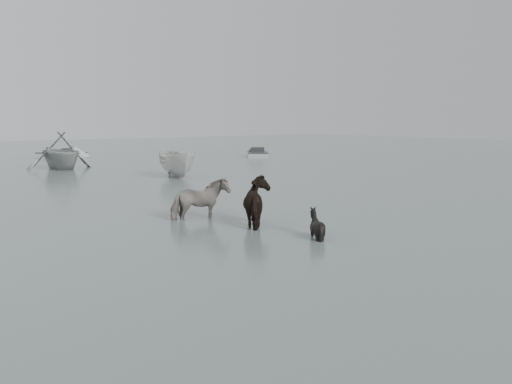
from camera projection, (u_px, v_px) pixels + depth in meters
ground at (263, 228)px, 16.21m from camera, size 140.00×140.00×0.00m
pony_pinto at (200, 195)px, 17.64m from camera, size 1.90×1.06×1.52m
pony_dark at (262, 195)px, 16.78m from camera, size 1.71×1.92×1.72m
pony_black at (316, 216)px, 14.95m from camera, size 1.21×1.14×1.12m
rowboat_trail at (61, 149)px, 35.07m from camera, size 4.01×4.64×2.44m
boat_small at (177, 162)px, 30.36m from camera, size 2.57×4.34×1.58m
skiff_port at (258, 152)px, 46.18m from camera, size 4.19×4.85×0.75m
skiff_mid at (62, 153)px, 45.56m from camera, size 4.39×5.28×0.75m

